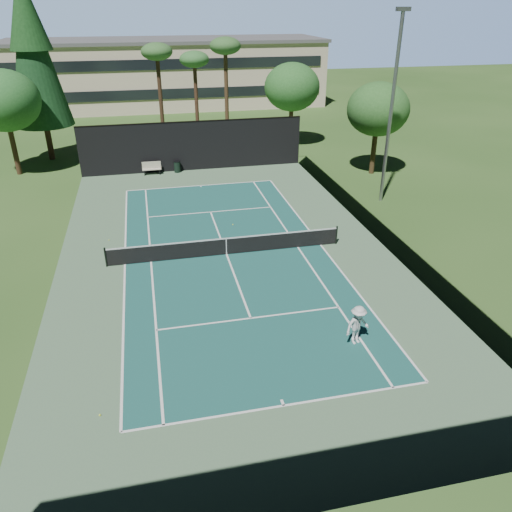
{
  "coord_description": "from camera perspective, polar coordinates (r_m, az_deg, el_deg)",
  "views": [
    {
      "loc": [
        -3.77,
        -24.36,
        12.48
      ],
      "look_at": [
        1.0,
        -3.0,
        1.3
      ],
      "focal_mm": 35.0,
      "sensor_mm": 36.0,
      "label": 1
    }
  ],
  "objects": [
    {
      "name": "park_bench",
      "position": [
        41.67,
        -11.83,
        9.85
      ],
      "size": [
        1.5,
        0.45,
        1.02
      ],
      "color": "beige",
      "rests_on": "ground"
    },
    {
      "name": "player",
      "position": [
        20.68,
        11.54,
        -7.74
      ],
      "size": [
        1.26,
        0.94,
        1.73
      ],
      "primitive_type": "imported",
      "rotation": [
        0.0,
        0.0,
        0.3
      ],
      "color": "silver",
      "rests_on": "ground"
    },
    {
      "name": "decid_tree_b",
      "position": [
        41.14,
        13.78,
        15.96
      ],
      "size": [
        4.8,
        4.8,
        7.14
      ],
      "color": "#49351F",
      "rests_on": "ground"
    },
    {
      "name": "tennis_ball_c",
      "position": [
        31.3,
        -2.67,
        3.6
      ],
      "size": [
        0.07,
        0.07,
        0.07
      ],
      "primitive_type": "sphere",
      "color": "#DEF036",
      "rests_on": "ground"
    },
    {
      "name": "tennis_ball_d",
      "position": [
        30.46,
        -16.45,
        1.76
      ],
      "size": [
        0.07,
        0.07,
        0.07
      ],
      "primitive_type": "sphere",
      "color": "yellow",
      "rests_on": "ground"
    },
    {
      "name": "pine_tree",
      "position": [
        47.18,
        -24.37,
        21.33
      ],
      "size": [
        4.8,
        4.8,
        15.0
      ],
      "color": "#442C1D",
      "rests_on": "ground"
    },
    {
      "name": "palm_c",
      "position": [
        48.15,
        -3.53,
        22.39
      ],
      "size": [
        2.8,
        2.8,
        9.77
      ],
      "color": "#4E3521",
      "rests_on": "ground"
    },
    {
      "name": "campus_building",
      "position": [
        70.93,
        -10.06,
        19.97
      ],
      "size": [
        40.5,
        12.5,
        8.3
      ],
      "color": "beige",
      "rests_on": "ground"
    },
    {
      "name": "court_lines",
      "position": [
        27.62,
        -3.38,
        0.19
      ],
      "size": [
        11.07,
        23.87,
        0.01
      ],
      "color": "white",
      "rests_on": "ground"
    },
    {
      "name": "palm_b",
      "position": [
        50.9,
        -7.05,
        21.1
      ],
      "size": [
        2.8,
        2.8,
        8.42
      ],
      "color": "#472D1E",
      "rests_on": "ground"
    },
    {
      "name": "trash_bin",
      "position": [
        41.87,
        -8.99,
        10.07
      ],
      "size": [
        0.56,
        0.56,
        0.95
      ],
      "color": "black",
      "rests_on": "ground"
    },
    {
      "name": "tennis_net",
      "position": [
        27.38,
        -3.41,
        1.2
      ],
      "size": [
        12.9,
        0.1,
        1.1
      ],
      "color": "black",
      "rests_on": "ground"
    },
    {
      "name": "light_pole",
      "position": [
        34.74,
        15.25,
        16.18
      ],
      "size": [
        0.9,
        0.25,
        12.22
      ],
      "color": "gray",
      "rests_on": "ground"
    },
    {
      "name": "decid_tree_a",
      "position": [
        48.88,
        4.13,
        18.69
      ],
      "size": [
        5.12,
        5.12,
        7.62
      ],
      "color": "#442E1D",
      "rests_on": "ground"
    },
    {
      "name": "decid_tree_c",
      "position": [
        44.09,
        -26.89,
        15.53
      ],
      "size": [
        5.44,
        5.44,
        8.09
      ],
      "color": "#49321F",
      "rests_on": "ground"
    },
    {
      "name": "palm_a",
      "position": [
        48.58,
        -11.24,
        21.52
      ],
      "size": [
        2.8,
        2.8,
        9.32
      ],
      "color": "#3F291B",
      "rests_on": "ground"
    },
    {
      "name": "court_surface",
      "position": [
        27.62,
        -3.38,
        0.18
      ],
      "size": [
        10.97,
        23.77,
        0.01
      ],
      "primitive_type": "cube",
      "color": "#1A534D",
      "rests_on": "ground"
    },
    {
      "name": "fence",
      "position": [
        26.84,
        -3.52,
        4.04
      ],
      "size": [
        18.04,
        32.05,
        4.03
      ],
      "color": "black",
      "rests_on": "ground"
    },
    {
      "name": "tennis_ball_b",
      "position": [
        28.75,
        -11.13,
        0.87
      ],
      "size": [
        0.07,
        0.07,
        0.07
      ],
      "primitive_type": "sphere",
      "color": "yellow",
      "rests_on": "ground"
    },
    {
      "name": "ground",
      "position": [
        27.63,
        -3.38,
        0.15
      ],
      "size": [
        160.0,
        160.0,
        0.0
      ],
      "primitive_type": "plane",
      "color": "#2F531F",
      "rests_on": "ground"
    },
    {
      "name": "tennis_ball_a",
      "position": [
        18.43,
        -17.42,
        -16.96
      ],
      "size": [
        0.08,
        0.08,
        0.08
      ],
      "primitive_type": "sphere",
      "color": "#EBF437",
      "rests_on": "ground"
    },
    {
      "name": "apron_slab",
      "position": [
        27.63,
        -3.38,
        0.16
      ],
      "size": [
        18.0,
        32.0,
        0.01
      ],
      "primitive_type": "cube",
      "color": "#517453",
      "rests_on": "ground"
    }
  ]
}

